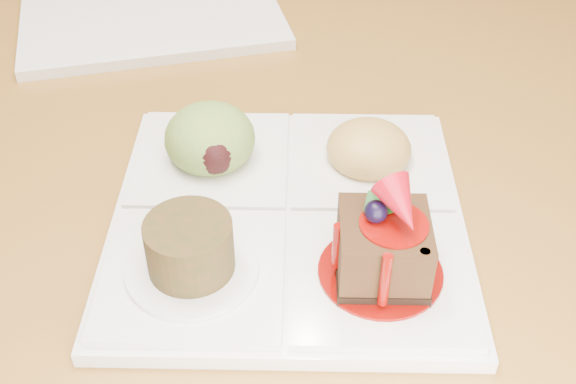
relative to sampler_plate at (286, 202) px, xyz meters
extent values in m
plane|color=brown|center=(-0.03, 0.70, -0.77)|extent=(6.00, 6.00, 0.00)
cylinder|color=black|center=(-0.37, 0.74, -0.56)|extent=(0.04, 0.04, 0.42)
cylinder|color=black|center=(0.52, 0.22, -0.57)|extent=(0.03, 0.03, 0.41)
cylinder|color=black|center=(0.77, 0.64, -0.57)|extent=(0.03, 0.03, 0.41)
cylinder|color=black|center=(0.44, 0.55, -0.57)|extent=(0.03, 0.03, 0.41)
cube|color=white|center=(0.00, 0.00, -0.01)|extent=(0.33, 0.33, 0.01)
cube|color=white|center=(0.05, -0.08, -0.01)|extent=(0.16, 0.16, 0.01)
cube|color=white|center=(-0.08, -0.05, -0.01)|extent=(0.16, 0.16, 0.01)
cube|color=white|center=(-0.04, 0.08, -0.01)|extent=(0.16, 0.16, 0.01)
cube|color=white|center=(0.08, 0.04, -0.01)|extent=(0.16, 0.16, 0.01)
cylinder|color=#750804|center=(0.05, -0.08, 0.00)|extent=(0.09, 0.09, 0.00)
cube|color=black|center=(0.05, -0.08, 0.00)|extent=(0.08, 0.08, 0.01)
cube|color=#38220F|center=(0.05, -0.08, 0.02)|extent=(0.07, 0.07, 0.04)
cylinder|color=#750804|center=(0.05, -0.08, 0.05)|extent=(0.05, 0.05, 0.00)
sphere|color=black|center=(0.04, -0.08, 0.05)|extent=(0.02, 0.02, 0.02)
cone|color=#A70A18|center=(0.05, -0.09, 0.06)|extent=(0.03, 0.05, 0.04)
cube|color=#104111|center=(0.05, -0.07, 0.05)|extent=(0.01, 0.02, 0.01)
cube|color=#104111|center=(0.04, -0.07, 0.05)|extent=(0.02, 0.02, 0.01)
cylinder|color=#750804|center=(0.04, -0.11, 0.02)|extent=(0.01, 0.01, 0.04)
cylinder|color=#750804|center=(0.06, -0.11, 0.02)|extent=(0.01, 0.01, 0.04)
cylinder|color=#750804|center=(0.02, -0.08, 0.02)|extent=(0.01, 0.01, 0.04)
cylinder|color=white|center=(-0.08, -0.05, 0.00)|extent=(0.09, 0.09, 0.00)
cylinder|color=#472A14|center=(-0.08, -0.05, 0.02)|extent=(0.06, 0.06, 0.04)
cylinder|color=#4F2711|center=(-0.08, -0.05, 0.03)|extent=(0.05, 0.05, 0.00)
ellipsoid|color=olive|center=(-0.04, 0.08, 0.01)|extent=(0.07, 0.07, 0.06)
ellipsoid|color=black|center=(-0.04, 0.05, 0.02)|extent=(0.04, 0.03, 0.03)
ellipsoid|color=#BB8B43|center=(0.08, 0.04, 0.01)|extent=(0.07, 0.07, 0.04)
cube|color=#C3630E|center=(0.10, 0.05, 0.01)|extent=(0.02, 0.02, 0.02)
cube|color=#4B7319|center=(0.09, 0.06, 0.01)|extent=(0.02, 0.02, 0.01)
cube|color=#C3630E|center=(0.07, 0.05, 0.01)|extent=(0.02, 0.02, 0.02)
cube|color=#4B7319|center=(0.06, 0.04, 0.01)|extent=(0.02, 0.02, 0.01)
cube|color=#C3630E|center=(0.07, 0.03, 0.01)|extent=(0.02, 0.02, 0.02)
cube|color=#4B7319|center=(0.08, 0.02, 0.01)|extent=(0.02, 0.02, 0.01)
cube|color=#C3630E|center=(0.09, 0.03, 0.01)|extent=(0.02, 0.02, 0.01)
cube|color=white|center=(-0.06, 0.40, -0.01)|extent=(0.29, 0.29, 0.01)
camera|label=1|loc=(-0.10, -0.40, 0.36)|focal=45.00mm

